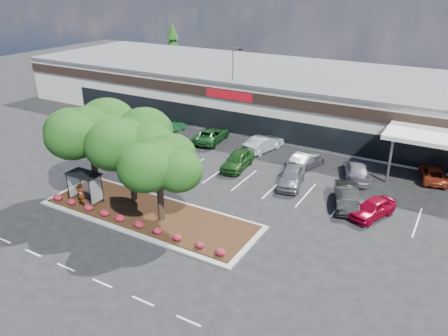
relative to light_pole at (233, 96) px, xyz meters
The scene contains 27 objects.
ground 26.23m from the light_pole, 76.36° to the right, with size 160.00×160.00×0.00m, color black.
retail_store 10.81m from the light_pole, 54.96° to the left, with size 80.40×25.20×6.25m.
landscape_island 21.95m from the light_pole, 79.02° to the right, with size 18.00×6.00×0.26m.
lane_markings 16.47m from the light_pole, 67.94° to the right, with size 33.12×20.06×0.01m.
shrub_row 23.91m from the light_pole, 79.99° to the right, with size 17.00×0.80×0.50m, color maroon, non-canonical shape.
bus_shelter 22.32m from the light_pole, 93.62° to the right, with size 2.75×1.55×2.59m.
island_tree_west 20.71m from the light_pole, 95.27° to the right, with size 7.20×7.20×7.89m, color #1C3511, non-canonical shape.
island_tree_mid 19.99m from the light_pole, 85.42° to the right, with size 6.60×6.60×7.32m, color #1C3511, non-canonical shape.
island_tree_east 22.16m from the light_pole, 75.36° to the right, with size 5.80×5.80×6.50m, color #1C3511, non-canonical shape.
conifer_north_west 31.74m from the light_pole, 138.86° to the left, with size 4.40×4.40×10.00m, color #1C3511.
person_waiting 23.14m from the light_pole, 93.40° to the right, with size 0.70×0.46×1.91m, color #594C47.
light_pole is the anchor object (origin of this frame).
car_0 15.07m from the light_pole, 140.30° to the right, with size 2.33×5.73×1.66m, color maroon.
car_1 13.04m from the light_pole, 96.65° to the right, with size 1.87×4.60×1.33m, color maroon.
car_2 11.70m from the light_pole, 100.76° to the right, with size 2.84×6.15×1.71m, color maroon.
car_4 11.63m from the light_pole, 58.85° to the right, with size 1.99×4.94×1.68m, color #1A4618.
car_5 16.03m from the light_pole, 41.48° to the right, with size 1.99×4.96×1.69m, color slate.
car_6 23.36m from the light_pole, 32.96° to the right, with size 1.76×4.38×1.49m, color maroon.
car_7 21.08m from the light_pole, 34.65° to the right, with size 1.76×5.06×1.67m, color black.
car_9 8.92m from the light_pole, 146.98° to the right, with size 1.70×4.86×1.60m, color #175225.
car_10 5.69m from the light_pole, 95.55° to the right, with size 2.60×5.64×1.57m, color #1C4E21.
car_11 8.21m from the light_pole, 39.92° to the right, with size 1.57×3.91×1.33m, color #174518.
car_12 7.99m from the light_pole, 33.69° to the right, with size 1.77×5.08×1.67m, color #9EA4A8.
car_13 13.41m from the light_pole, 27.73° to the right, with size 1.92×4.73×1.37m, color #59585F.
car_14 13.22m from the light_pole, 27.95° to the right, with size 1.55×4.44×1.46m, color white.
car_15 17.90m from the light_pole, 20.46° to the right, with size 2.17×5.33×1.55m, color slate.
car_16 23.16m from the light_pole, ahead, with size 2.20×4.77×1.32m, color maroon.
Camera 1 is at (18.13, -19.02, 17.28)m, focal length 35.00 mm.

